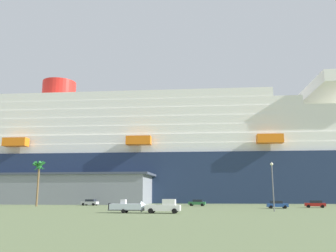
% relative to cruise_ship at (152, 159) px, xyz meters
% --- Properties ---
extents(ground_plane, '(600.00, 600.00, 0.00)m').
position_rel_cruise_ship_xyz_m(ground_plane, '(14.03, -27.07, -15.59)').
color(ground_plane, '#66754C').
extents(cruise_ship, '(284.48, 57.66, 57.31)m').
position_rel_cruise_ship_xyz_m(cruise_ship, '(0.00, 0.00, 0.00)').
color(cruise_ship, '#1E2D4C').
rests_on(cruise_ship, ground_plane).
extents(terminal_building, '(71.31, 28.95, 8.99)m').
position_rel_cruise_ship_xyz_m(terminal_building, '(-29.50, -23.11, -11.07)').
color(terminal_building, gray).
rests_on(terminal_building, ground_plane).
extents(pickup_truck, '(5.66, 2.43, 2.20)m').
position_rel_cruise_ship_xyz_m(pickup_truck, '(17.79, -71.06, -14.55)').
color(pickup_truck, white).
rests_on(pickup_truck, ground_plane).
extents(small_boat_on_trailer, '(7.37, 2.18, 2.15)m').
position_rel_cruise_ship_xyz_m(small_boat_on_trailer, '(12.24, -71.25, -14.63)').
color(small_boat_on_trailer, '#595960').
rests_on(small_boat_on_trailer, ground_plane).
extents(palm_tree, '(3.55, 3.20, 11.04)m').
position_rel_cruise_ship_xyz_m(palm_tree, '(-18.25, -47.29, -6.73)').
color(palm_tree, brown).
rests_on(palm_tree, ground_plane).
extents(street_lamp, '(0.56, 0.56, 8.53)m').
position_rel_cruise_ship_xyz_m(street_lamp, '(35.67, -62.71, -10.09)').
color(street_lamp, slate).
rests_on(street_lamp, ground_plane).
extents(parked_car_red_hatchback, '(4.50, 2.41, 1.58)m').
position_rel_cruise_ship_xyz_m(parked_car_red_hatchback, '(46.70, -43.97, -14.76)').
color(parked_car_red_hatchback, red).
rests_on(parked_car_red_hatchback, ground_plane).
extents(parked_car_silver_sedan, '(4.54, 2.31, 1.58)m').
position_rel_cruise_ship_xyz_m(parked_car_silver_sedan, '(-8.07, -38.65, -14.76)').
color(parked_car_silver_sedan, silver).
rests_on(parked_car_silver_sedan, ground_plane).
extents(parked_car_green_wagon, '(4.38, 2.41, 1.58)m').
position_rel_cruise_ship_xyz_m(parked_car_green_wagon, '(20.00, -37.31, -14.76)').
color(parked_car_green_wagon, '#2D723F').
rests_on(parked_car_green_wagon, ground_plane).
extents(parked_car_blue_suv, '(4.30, 2.18, 1.58)m').
position_rel_cruise_ship_xyz_m(parked_car_blue_suv, '(37.88, -49.36, -14.76)').
color(parked_car_blue_suv, '#264C99').
rests_on(parked_car_blue_suv, ground_plane).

